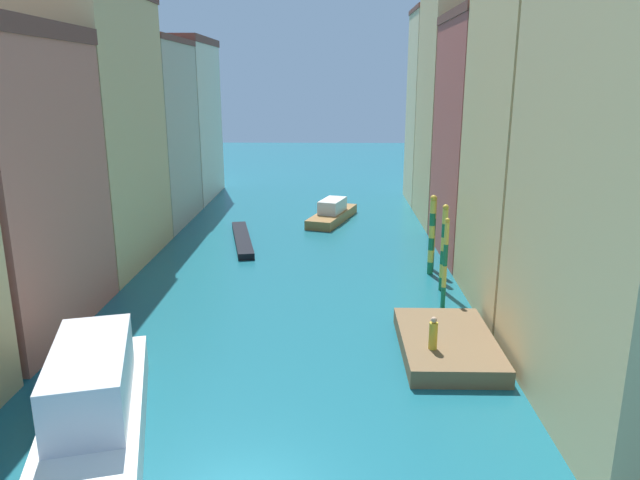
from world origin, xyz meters
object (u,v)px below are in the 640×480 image
object	(u,v)px
waterfront_dock	(447,344)
motorboat_0	(332,213)
gondola_black	(242,239)
mooring_pole_1	(444,247)
mooring_pole_0	(445,263)
mooring_pole_2	(432,234)
vaporetto_white	(94,406)
mooring_pole_3	(433,232)
person_on_dock	(433,334)

from	to	relation	value
waterfront_dock	motorboat_0	distance (m)	26.12
gondola_black	mooring_pole_1	bearing A→B (deg)	-37.98
mooring_pole_0	mooring_pole_2	bearing A→B (deg)	87.82
mooring_pole_1	motorboat_0	world-z (taller)	mooring_pole_1
mooring_pole_0	gondola_black	xyz separation A→B (m)	(-12.70, 13.00, -2.28)
waterfront_dock	gondola_black	bearing A→B (deg)	123.01
vaporetto_white	mooring_pole_0	bearing A→B (deg)	42.06
waterfront_dock	mooring_pole_2	xyz separation A→B (m)	(0.99, 11.11, 2.19)
motorboat_0	mooring_pole_3	bearing A→B (deg)	-64.59
waterfront_dock	mooring_pole_3	size ratio (longest dim) A/B	1.40
mooring_pole_1	gondola_black	size ratio (longest dim) A/B	0.53
mooring_pole_2	mooring_pole_3	distance (m)	1.06
person_on_dock	mooring_pole_2	distance (m)	12.60
waterfront_dock	mooring_pole_0	distance (m)	5.81
mooring_pole_0	gondola_black	distance (m)	18.32
mooring_pole_1	motorboat_0	xyz separation A→B (m)	(-6.35, 17.48, -1.91)
mooring_pole_1	gondola_black	bearing A→B (deg)	142.02
person_on_dock	mooring_pole_1	world-z (taller)	mooring_pole_1
person_on_dock	vaporetto_white	distance (m)	13.45
vaporetto_white	gondola_black	world-z (taller)	vaporetto_white
mooring_pole_2	mooring_pole_3	world-z (taller)	mooring_pole_2
gondola_black	person_on_dock	bearing A→B (deg)	-60.65
waterfront_dock	vaporetto_white	distance (m)	14.85
vaporetto_white	gondola_black	size ratio (longest dim) A/B	1.14
waterfront_dock	mooring_pole_0	world-z (taller)	mooring_pole_0
mooring_pole_2	mooring_pole_0	bearing A→B (deg)	-92.18
waterfront_dock	gondola_black	size ratio (longest dim) A/B	0.70
mooring_pole_2	vaporetto_white	xyz separation A→B (m)	(-14.01, -18.19, -1.25)
gondola_black	waterfront_dock	bearing A→B (deg)	-56.99
gondola_black	vaporetto_white	bearing A→B (deg)	-92.45
mooring_pole_3	waterfront_dock	bearing A→B (deg)	-95.77
mooring_pole_0	person_on_dock	bearing A→B (deg)	-103.86
mooring_pole_0	mooring_pole_1	size ratio (longest dim) A/B	0.97
vaporetto_white	motorboat_0	world-z (taller)	vaporetto_white
mooring_pole_0	motorboat_0	distance (m)	21.18
mooring_pole_0	mooring_pole_1	xyz separation A→B (m)	(0.41, 2.77, 0.08)
gondola_black	motorboat_0	world-z (taller)	motorboat_0
person_on_dock	mooring_pole_1	xyz separation A→B (m)	(2.05, 9.42, 1.15)
waterfront_dock	mooring_pole_2	bearing A→B (deg)	84.92
mooring_pole_0	motorboat_0	xyz separation A→B (m)	(-5.94, 20.25, -1.83)
mooring_pole_3	vaporetto_white	world-z (taller)	mooring_pole_3
mooring_pole_2	waterfront_dock	bearing A→B (deg)	-95.08
mooring_pole_0	mooring_pole_2	xyz separation A→B (m)	(0.22, 5.75, 0.07)
motorboat_0	vaporetto_white	bearing A→B (deg)	-103.49
mooring_pole_0	vaporetto_white	distance (m)	18.60
mooring_pole_1	mooring_pole_3	distance (m)	4.01
mooring_pole_2	motorboat_0	world-z (taller)	mooring_pole_2
mooring_pole_1	motorboat_0	size ratio (longest dim) A/B	0.62
mooring_pole_0	mooring_pole_1	bearing A→B (deg)	81.53
waterfront_dock	motorboat_0	size ratio (longest dim) A/B	0.82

